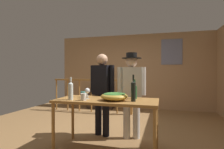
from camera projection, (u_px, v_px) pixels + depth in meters
The scene contains 16 objects.
ground_plane at pixel (112, 132), 3.71m from camera, with size 6.90×6.90×0.00m, color olive.
back_wall at pixel (133, 71), 6.25m from camera, with size 5.27×0.10×2.53m, color tan.
framed_picture at pixel (172, 52), 5.84m from camera, with size 0.65×0.03×0.82m, color slate.
stair_railing at pixel (104, 92), 5.51m from camera, with size 2.57×0.10×1.07m.
tv_console at pixel (101, 100), 6.21m from camera, with size 0.90×0.40×0.54m, color #38281E.
flat_screen_tv at pixel (100, 86), 6.18m from camera, with size 0.46×0.12×0.38m.
serving_table at pixel (107, 104), 2.84m from camera, with size 1.59×0.70×0.81m.
salad_bowl at pixel (114, 96), 2.74m from camera, with size 0.41×0.41×0.22m.
wine_glass at pixel (87, 91), 2.89m from camera, with size 0.08×0.08×0.17m.
wine_bottle_dark at pixel (133, 90), 2.64m from camera, with size 0.07×0.07×0.39m.
wine_bottle_clear at pixel (71, 90), 2.79m from camera, with size 0.08×0.08×0.35m.
wine_bottle_green at pixel (134, 91), 2.88m from camera, with size 0.08×0.08×0.31m.
mug_teal at pixel (83, 94), 3.10m from camera, with size 0.12×0.08×0.09m.
mug_white at pixel (84, 97), 2.73m from camera, with size 0.13×0.09×0.11m.
person_standing_left at pixel (102, 88), 3.53m from camera, with size 0.53×0.31×1.59m.
person_standing_right at pixel (132, 88), 3.37m from camera, with size 0.52×0.37×1.60m.
Camera 1 is at (1.00, -3.56, 1.24)m, focal length 28.96 mm.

